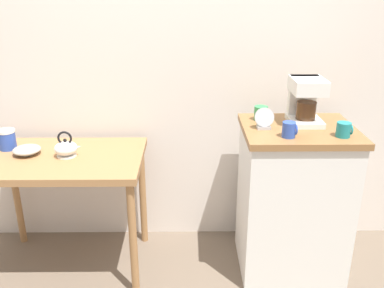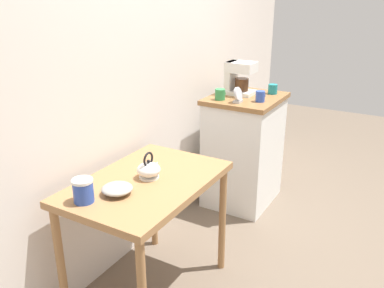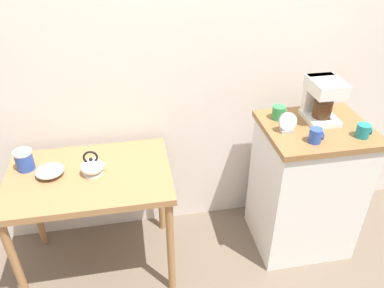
% 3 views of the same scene
% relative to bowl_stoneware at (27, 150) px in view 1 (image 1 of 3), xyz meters
% --- Properties ---
extents(ground_plane, '(8.00, 8.00, 0.00)m').
position_rel_bowl_stoneware_xyz_m(ground_plane, '(0.85, -0.07, -0.78)').
color(ground_plane, '#6B5B4C').
extents(back_wall, '(4.40, 0.10, 2.80)m').
position_rel_bowl_stoneware_xyz_m(back_wall, '(0.95, 0.39, 0.62)').
color(back_wall, silver).
rests_on(back_wall, ground_plane).
extents(wooden_table, '(0.92, 0.61, 0.75)m').
position_rel_bowl_stoneware_xyz_m(wooden_table, '(0.21, -0.03, -0.12)').
color(wooden_table, '#9E7044').
rests_on(wooden_table, ground_plane).
extents(kitchen_counter, '(0.63, 0.53, 0.92)m').
position_rel_bowl_stoneware_xyz_m(kitchen_counter, '(1.55, -0.03, -0.31)').
color(kitchen_counter, white).
rests_on(kitchen_counter, ground_plane).
extents(bowl_stoneware, '(0.16, 0.16, 0.05)m').
position_rel_bowl_stoneware_xyz_m(bowl_stoneware, '(0.00, 0.00, 0.00)').
color(bowl_stoneware, '#9E998C').
rests_on(bowl_stoneware, wooden_table).
extents(teakettle, '(0.16, 0.13, 0.15)m').
position_rel_bowl_stoneware_xyz_m(teakettle, '(0.24, -0.03, 0.02)').
color(teakettle, white).
rests_on(teakettle, wooden_table).
extents(canister_enamel, '(0.10, 0.10, 0.12)m').
position_rel_bowl_stoneware_xyz_m(canister_enamel, '(-0.14, 0.09, 0.03)').
color(canister_enamel, '#2D4CAD').
rests_on(canister_enamel, wooden_table).
extents(coffee_maker, '(0.18, 0.22, 0.26)m').
position_rel_bowl_stoneware_xyz_m(coffee_maker, '(1.60, 0.06, 0.28)').
color(coffee_maker, white).
rests_on(coffee_maker, kitchen_counter).
extents(mug_tall_green, '(0.09, 0.08, 0.08)m').
position_rel_bowl_stoneware_xyz_m(mug_tall_green, '(1.36, 0.10, 0.18)').
color(mug_tall_green, '#338C4C').
rests_on(mug_tall_green, kitchen_counter).
extents(mug_blue, '(0.08, 0.07, 0.08)m').
position_rel_bowl_stoneware_xyz_m(mug_blue, '(1.46, -0.19, 0.18)').
color(mug_blue, '#2D4CAD').
rests_on(mug_blue, kitchen_counter).
extents(mug_dark_teal, '(0.08, 0.07, 0.08)m').
position_rel_bowl_stoneware_xyz_m(mug_dark_teal, '(1.74, -0.19, 0.18)').
color(mug_dark_teal, teal).
rests_on(mug_dark_teal, kitchen_counter).
extents(table_clock, '(0.11, 0.05, 0.12)m').
position_rel_bowl_stoneware_xyz_m(table_clock, '(1.35, -0.05, 0.20)').
color(table_clock, '#B2B5BA').
rests_on(table_clock, kitchen_counter).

